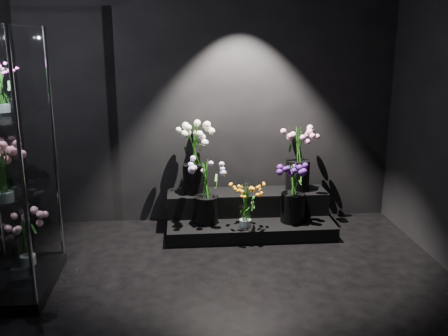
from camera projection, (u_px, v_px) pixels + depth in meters
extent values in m
plane|color=black|center=(229.00, 310.00, 3.78)|extent=(4.00, 4.00, 0.00)
plane|color=black|center=(211.00, 95.00, 5.35)|extent=(4.00, 0.00, 4.00)
plane|color=black|center=(293.00, 246.00, 1.50)|extent=(4.00, 0.00, 4.00)
cube|color=black|center=(249.00, 225.00, 5.30)|extent=(1.72, 0.77, 0.14)
cube|color=black|center=(247.00, 202.00, 5.44)|extent=(1.72, 0.38, 0.24)
cube|color=black|center=(19.00, 282.00, 4.12)|extent=(0.57, 0.95, 0.10)
cube|color=white|center=(9.00, 194.00, 3.93)|extent=(0.51, 0.89, 0.01)
cube|color=white|center=(0.00, 116.00, 3.77)|extent=(0.51, 0.89, 0.01)
cylinder|color=white|center=(245.00, 217.00, 5.03)|extent=(0.12, 0.12, 0.21)
cylinder|color=black|center=(206.00, 210.00, 5.12)|extent=(0.24, 0.24, 0.29)
cylinder|color=black|center=(293.00, 207.00, 5.16)|extent=(0.25, 0.25, 0.30)
cylinder|color=black|center=(195.00, 179.00, 5.33)|extent=(0.25, 0.25, 0.31)
cylinder|color=black|center=(298.00, 175.00, 5.43)|extent=(0.26, 0.26, 0.33)
cylinder|color=white|center=(5.00, 188.00, 3.69)|extent=(0.13, 0.13, 0.22)
cylinder|color=white|center=(2.00, 100.00, 3.89)|extent=(0.13, 0.13, 0.19)
cylinder|color=white|center=(27.00, 251.00, 4.29)|extent=(0.14, 0.14, 0.25)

